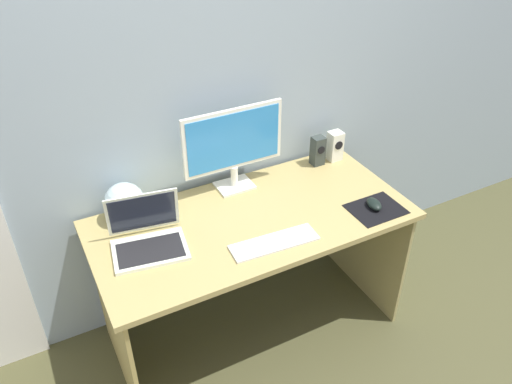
{
  "coord_description": "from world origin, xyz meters",
  "views": [
    {
      "loc": [
        -0.86,
        -1.68,
        2.17
      ],
      "look_at": [
        0.01,
        -0.02,
        0.89
      ],
      "focal_mm": 36.02,
      "sensor_mm": 36.0,
      "label": 1
    }
  ],
  "objects_px": {
    "monitor": "(233,144)",
    "fishbowl": "(125,203)",
    "mouse": "(374,204)",
    "speaker_near_monitor": "(318,151)",
    "laptop": "(148,237)",
    "speaker_right": "(335,146)",
    "keyboard_external": "(274,243)"
  },
  "relations": [
    {
      "from": "monitor",
      "to": "fishbowl",
      "type": "distance_m",
      "value": 0.57
    },
    {
      "from": "monitor",
      "to": "speaker_right",
      "type": "xyz_separation_m",
      "value": [
        0.6,
        -0.01,
        -0.16
      ]
    },
    {
      "from": "monitor",
      "to": "keyboard_external",
      "type": "relative_size",
      "value": 1.31
    },
    {
      "from": "laptop",
      "to": "mouse",
      "type": "height_order",
      "value": "laptop"
    },
    {
      "from": "laptop",
      "to": "monitor",
      "type": "bearing_deg",
      "value": 24.53
    },
    {
      "from": "laptop",
      "to": "mouse",
      "type": "distance_m",
      "value": 1.05
    },
    {
      "from": "speaker_near_monitor",
      "to": "mouse",
      "type": "bearing_deg",
      "value": -87.85
    },
    {
      "from": "laptop",
      "to": "fishbowl",
      "type": "bearing_deg",
      "value": 96.77
    },
    {
      "from": "laptop",
      "to": "keyboard_external",
      "type": "bearing_deg",
      "value": -26.17
    },
    {
      "from": "mouse",
      "to": "monitor",
      "type": "bearing_deg",
      "value": 149.01
    },
    {
      "from": "speaker_right",
      "to": "mouse",
      "type": "relative_size",
      "value": 1.63
    },
    {
      "from": "fishbowl",
      "to": "keyboard_external",
      "type": "bearing_deg",
      "value": -42.56
    },
    {
      "from": "speaker_right",
      "to": "monitor",
      "type": "bearing_deg",
      "value": 179.48
    },
    {
      "from": "monitor",
      "to": "laptop",
      "type": "bearing_deg",
      "value": -155.47
    },
    {
      "from": "keyboard_external",
      "to": "mouse",
      "type": "bearing_deg",
      "value": 4.84
    },
    {
      "from": "laptop",
      "to": "mouse",
      "type": "relative_size",
      "value": 3.46
    },
    {
      "from": "laptop",
      "to": "fishbowl",
      "type": "height_order",
      "value": "laptop"
    },
    {
      "from": "keyboard_external",
      "to": "mouse",
      "type": "xyz_separation_m",
      "value": [
        0.55,
        0.01,
        0.02
      ]
    },
    {
      "from": "speaker_near_monitor",
      "to": "laptop",
      "type": "height_order",
      "value": "laptop"
    },
    {
      "from": "monitor",
      "to": "mouse",
      "type": "bearing_deg",
      "value": -42.72
    },
    {
      "from": "monitor",
      "to": "speaker_near_monitor",
      "type": "relative_size",
      "value": 3.19
    },
    {
      "from": "monitor",
      "to": "laptop",
      "type": "distance_m",
      "value": 0.61
    },
    {
      "from": "speaker_near_monitor",
      "to": "fishbowl",
      "type": "bearing_deg",
      "value": -179.88
    },
    {
      "from": "fishbowl",
      "to": "keyboard_external",
      "type": "height_order",
      "value": "fishbowl"
    },
    {
      "from": "speaker_right",
      "to": "mouse",
      "type": "height_order",
      "value": "speaker_right"
    },
    {
      "from": "speaker_near_monitor",
      "to": "laptop",
      "type": "distance_m",
      "value": 1.04
    },
    {
      "from": "mouse",
      "to": "fishbowl",
      "type": "bearing_deg",
      "value": 168.24
    },
    {
      "from": "monitor",
      "to": "fishbowl",
      "type": "relative_size",
      "value": 2.74
    },
    {
      "from": "laptop",
      "to": "fishbowl",
      "type": "relative_size",
      "value": 1.85
    },
    {
      "from": "fishbowl",
      "to": "speaker_right",
      "type": "bearing_deg",
      "value": 0.1
    },
    {
      "from": "monitor",
      "to": "speaker_near_monitor",
      "type": "height_order",
      "value": "monitor"
    },
    {
      "from": "speaker_right",
      "to": "keyboard_external",
      "type": "xyz_separation_m",
      "value": [
        -0.64,
        -0.47,
        -0.08
      ]
    }
  ]
}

